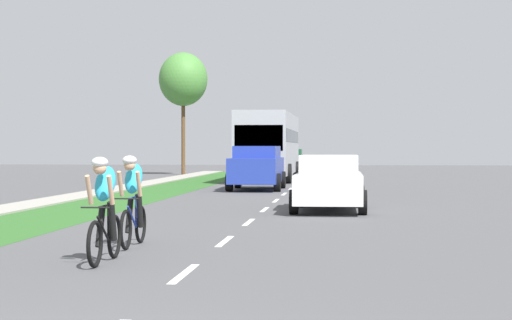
{
  "coord_description": "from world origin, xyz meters",
  "views": [
    {
      "loc": [
        2.13,
        -5.26,
        1.71
      ],
      "look_at": [
        -0.71,
        22.65,
        1.31
      ],
      "focal_mm": 59.16,
      "sensor_mm": 36.0,
      "label": 1
    }
  ],
  "objects_px": {
    "sedan_white": "(329,183)",
    "pickup_dark_green": "(290,160)",
    "cyclist_lead": "(104,209)",
    "bus_silver": "(269,143)",
    "cyclist_trailing": "(133,200)",
    "suv_blue": "(257,167)",
    "street_tree_far": "(183,80)"
  },
  "relations": [
    {
      "from": "cyclist_trailing",
      "to": "cyclist_lead",
      "type": "bearing_deg",
      "value": -87.36
    },
    {
      "from": "pickup_dark_green",
      "to": "suv_blue",
      "type": "bearing_deg",
      "value": -89.25
    },
    {
      "from": "pickup_dark_green",
      "to": "street_tree_far",
      "type": "bearing_deg",
      "value": -123.31
    },
    {
      "from": "suv_blue",
      "to": "street_tree_far",
      "type": "relative_size",
      "value": 0.6
    },
    {
      "from": "pickup_dark_green",
      "to": "street_tree_far",
      "type": "relative_size",
      "value": 0.65
    },
    {
      "from": "sedan_white",
      "to": "bus_silver",
      "type": "bearing_deg",
      "value": 99.22
    },
    {
      "from": "suv_blue",
      "to": "street_tree_far",
      "type": "bearing_deg",
      "value": 109.57
    },
    {
      "from": "sedan_white",
      "to": "suv_blue",
      "type": "relative_size",
      "value": 0.91
    },
    {
      "from": "sedan_white",
      "to": "pickup_dark_green",
      "type": "bearing_deg",
      "value": 95.06
    },
    {
      "from": "sedan_white",
      "to": "pickup_dark_green",
      "type": "distance_m",
      "value": 39.39
    },
    {
      "from": "cyclist_lead",
      "to": "bus_silver",
      "type": "xyz_separation_m",
      "value": [
        -0.31,
        32.21,
        1.17
      ]
    },
    {
      "from": "cyclist_trailing",
      "to": "street_tree_far",
      "type": "bearing_deg",
      "value": 99.48
    },
    {
      "from": "cyclist_lead",
      "to": "suv_blue",
      "type": "relative_size",
      "value": 0.37
    },
    {
      "from": "sedan_white",
      "to": "pickup_dark_green",
      "type": "xyz_separation_m",
      "value": [
        -3.48,
        39.23,
        0.06
      ]
    },
    {
      "from": "bus_silver",
      "to": "cyclist_lead",
      "type": "bearing_deg",
      "value": -89.44
    },
    {
      "from": "cyclist_lead",
      "to": "bus_silver",
      "type": "relative_size",
      "value": 0.15
    },
    {
      "from": "cyclist_trailing",
      "to": "sedan_white",
      "type": "height_order",
      "value": "cyclist_trailing"
    },
    {
      "from": "bus_silver",
      "to": "street_tree_far",
      "type": "relative_size",
      "value": 1.49
    },
    {
      "from": "cyclist_trailing",
      "to": "bus_silver",
      "type": "bearing_deg",
      "value": 90.41
    },
    {
      "from": "cyclist_lead",
      "to": "cyclist_trailing",
      "type": "bearing_deg",
      "value": 92.64
    },
    {
      "from": "sedan_white",
      "to": "street_tree_far",
      "type": "distance_m",
      "value": 31.76
    },
    {
      "from": "cyclist_trailing",
      "to": "street_tree_far",
      "type": "distance_m",
      "value": 39.41
    },
    {
      "from": "cyclist_lead",
      "to": "pickup_dark_green",
      "type": "relative_size",
      "value": 0.34
    },
    {
      "from": "suv_blue",
      "to": "bus_silver",
      "type": "distance_m",
      "value": 10.12
    },
    {
      "from": "cyclist_trailing",
      "to": "bus_silver",
      "type": "distance_m",
      "value": 30.13
    },
    {
      "from": "cyclist_trailing",
      "to": "sedan_white",
      "type": "xyz_separation_m",
      "value": [
        3.25,
        8.74,
        -0.04
      ]
    },
    {
      "from": "cyclist_trailing",
      "to": "bus_silver",
      "type": "xyz_separation_m",
      "value": [
        -0.22,
        30.11,
        1.17
      ]
    },
    {
      "from": "sedan_white",
      "to": "pickup_dark_green",
      "type": "relative_size",
      "value": 0.84
    },
    {
      "from": "pickup_dark_green",
      "to": "bus_silver",
      "type": "bearing_deg",
      "value": -89.97
    },
    {
      "from": "street_tree_far",
      "to": "pickup_dark_green",
      "type": "bearing_deg",
      "value": 56.69
    },
    {
      "from": "suv_blue",
      "to": "street_tree_far",
      "type": "height_order",
      "value": "street_tree_far"
    },
    {
      "from": "cyclist_lead",
      "to": "suv_blue",
      "type": "bearing_deg",
      "value": 89.89
    }
  ]
}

